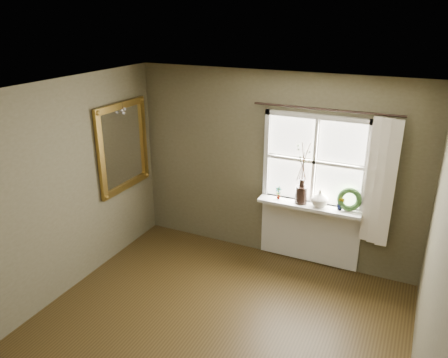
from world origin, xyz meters
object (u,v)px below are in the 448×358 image
wreath (349,202)px  gilt_mirror (123,146)px  dark_jug (301,195)px  cream_vase (320,198)px

wreath → gilt_mirror: gilt_mirror is taller
dark_jug → cream_vase: dark_jug is taller
cream_vase → wreath: bearing=6.3°
cream_vase → gilt_mirror: 2.75m
dark_jug → gilt_mirror: (-2.40, -0.56, 0.50)m
cream_vase → wreath: size_ratio=0.75×
wreath → gilt_mirror: size_ratio=0.25×
wreath → gilt_mirror: (-3.01, -0.60, 0.51)m
cream_vase → dark_jug: bearing=180.0°
cream_vase → wreath: wreath is taller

